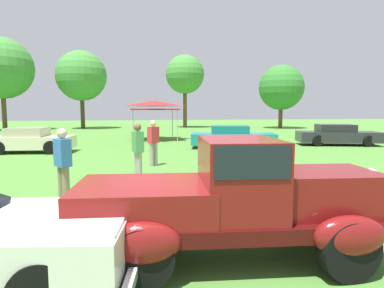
{
  "coord_description": "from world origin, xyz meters",
  "views": [
    {
      "loc": [
        -0.56,
        -4.73,
        2.1
      ],
      "look_at": [
        0.75,
        2.72,
        1.3
      ],
      "focal_mm": 30.67,
      "sensor_mm": 36.0,
      "label": 1
    }
  ],
  "objects": [
    {
      "name": "treeline_far_left",
      "position": [
        -13.43,
        31.06,
        6.15
      ],
      "size": [
        6.05,
        6.05,
        9.2
      ],
      "color": "brown",
      "rests_on": "ground_plane"
    },
    {
      "name": "spectator_by_row",
      "position": [
        -2.12,
        2.72,
        0.91
      ],
      "size": [
        0.43,
        0.46,
        1.69
      ],
      "color": "#7F7056",
      "rests_on": "ground_plane"
    },
    {
      "name": "treeline_mid_right",
      "position": [
        15.54,
        29.72,
        4.5
      ],
      "size": [
        4.96,
        4.96,
        6.99
      ],
      "color": "brown",
      "rests_on": "ground_plane"
    },
    {
      "name": "treeline_mid_left",
      "position": [
        -6.13,
        32.75,
        5.68
      ],
      "size": [
        5.38,
        5.38,
        8.39
      ],
      "color": "#47331E",
      "rests_on": "ground_plane"
    },
    {
      "name": "show_car_cream",
      "position": [
        -5.57,
        12.25,
        0.6
      ],
      "size": [
        4.06,
        2.05,
        1.22
      ],
      "color": "beige",
      "rests_on": "ground_plane"
    },
    {
      "name": "treeline_center",
      "position": [
        5.24,
        32.99,
        6.05
      ],
      "size": [
        4.42,
        4.42,
        8.3
      ],
      "color": "brown",
      "rests_on": "ground_plane"
    },
    {
      "name": "spectator_near_truck",
      "position": [
        0.12,
        7.41,
        0.91
      ],
      "size": [
        0.46,
        0.45,
        1.69
      ],
      "color": "#9E998E",
      "rests_on": "ground_plane"
    },
    {
      "name": "show_car_charcoal",
      "position": [
        11.18,
        12.66,
        0.6
      ],
      "size": [
        4.86,
        2.81,
        1.22
      ],
      "color": "#28282D",
      "rests_on": "ground_plane"
    },
    {
      "name": "canopy_tent_center_field",
      "position": [
        0.78,
        17.98,
        2.42
      ],
      "size": [
        3.17,
        3.17,
        2.71
      ],
      "color": "#B7B7BC",
      "rests_on": "ground_plane"
    },
    {
      "name": "spectator_between_cars",
      "position": [
        -0.48,
        4.88,
        0.91
      ],
      "size": [
        0.35,
        0.46,
        1.69
      ],
      "color": "#9E998E",
      "rests_on": "ground_plane"
    },
    {
      "name": "feature_pickup_truck",
      "position": [
        0.77,
        -0.45,
        0.86
      ],
      "size": [
        4.38,
        2.1,
        1.7
      ],
      "color": "#400B0B",
      "rests_on": "ground_plane"
    },
    {
      "name": "ground_plane",
      "position": [
        0.0,
        0.0,
        0.0
      ],
      "size": [
        120.0,
        120.0,
        0.0
      ],
      "primitive_type": "plane",
      "color": "#4C8433"
    },
    {
      "name": "show_car_teal",
      "position": [
        4.66,
        12.34,
        0.6
      ],
      "size": [
        4.77,
        2.64,
        1.22
      ],
      "color": "teal",
      "rests_on": "ground_plane"
    }
  ]
}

